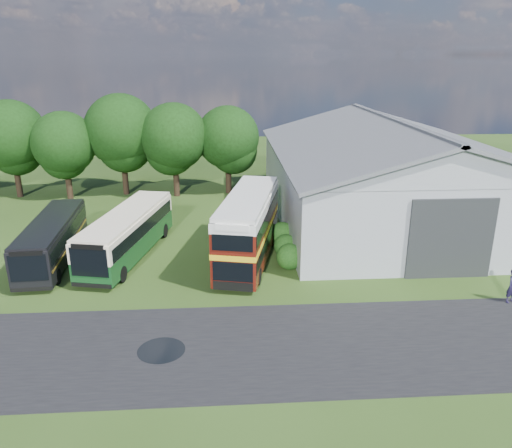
{
  "coord_description": "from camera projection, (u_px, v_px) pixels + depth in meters",
  "views": [
    {
      "loc": [
        1.54,
        -23.09,
        12.92
      ],
      "look_at": [
        3.6,
        8.0,
        2.32
      ],
      "focal_mm": 35.0,
      "sensor_mm": 36.0,
      "label": 1
    }
  ],
  "objects": [
    {
      "name": "puddle",
      "position": [
        161.0,
        351.0,
        22.95
      ],
      "size": [
        2.2,
        2.2,
        0.01
      ],
      "primitive_type": "cylinder",
      "color": "black",
      "rests_on": "ground"
    },
    {
      "name": "visitor_a",
      "position": [
        512.0,
        286.0,
        27.13
      ],
      "size": [
        0.83,
        0.71,
        1.92
      ],
      "primitive_type": "imported",
      "rotation": [
        0.0,
        0.0,
        0.44
      ],
      "color": "#201B3B",
      "rests_on": "ground"
    },
    {
      "name": "ground",
      "position": [
        197.0,
        317.0,
        25.87
      ],
      "size": [
        120.0,
        120.0,
        0.0
      ],
      "primitive_type": "plane",
      "color": "#243C13",
      "rests_on": "ground"
    },
    {
      "name": "shrub_front",
      "position": [
        289.0,
        268.0,
        31.89
      ],
      "size": [
        1.7,
        1.7,
        1.7
      ],
      "primitive_type": "sphere",
      "color": "#194714",
      "rests_on": "ground"
    },
    {
      "name": "bus_dark_single",
      "position": [
        52.0,
        240.0,
        32.46
      ],
      "size": [
        2.96,
        10.35,
        2.82
      ],
      "rotation": [
        0.0,
        0.0,
        0.06
      ],
      "color": "black",
      "rests_on": "ground"
    },
    {
      "name": "bus_green_single",
      "position": [
        128.0,
        233.0,
        33.21
      ],
      "size": [
        4.9,
        11.44,
        3.07
      ],
      "rotation": [
        0.0,
        0.0,
        -0.22
      ],
      "color": "black",
      "rests_on": "ground"
    },
    {
      "name": "asphalt_road",
      "position": [
        259.0,
        347.0,
        23.23
      ],
      "size": [
        60.0,
        8.0,
        0.02
      ],
      "primitive_type": "cube",
      "color": "black",
      "rests_on": "ground"
    },
    {
      "name": "storage_shed",
      "position": [
        389.0,
        168.0,
        40.57
      ],
      "size": [
        18.8,
        24.8,
        8.15
      ],
      "color": "gray",
      "rests_on": "ground"
    },
    {
      "name": "tree_mid",
      "position": [
        121.0,
        130.0,
        46.81
      ],
      "size": [
        6.8,
        6.8,
        9.6
      ],
      "color": "black",
      "rests_on": "ground"
    },
    {
      "name": "bus_maroon_double",
      "position": [
        248.0,
        228.0,
        32.35
      ],
      "size": [
        4.9,
        10.8,
        4.5
      ],
      "rotation": [
        0.0,
        0.0,
        -0.22
      ],
      "color": "black",
      "rests_on": "ground"
    },
    {
      "name": "tree_left_a",
      "position": [
        11.0,
        135.0,
        46.0
      ],
      "size": [
        6.46,
        6.46,
        9.12
      ],
      "color": "black",
      "rests_on": "ground"
    },
    {
      "name": "shrub_mid",
      "position": [
        285.0,
        256.0,
        33.78
      ],
      "size": [
        1.6,
        1.6,
        1.6
      ],
      "primitive_type": "sphere",
      "color": "#194714",
      "rests_on": "ground"
    },
    {
      "name": "shrub_back",
      "position": [
        282.0,
        245.0,
        35.67
      ],
      "size": [
        1.8,
        1.8,
        1.8
      ],
      "primitive_type": "sphere",
      "color": "#194714",
      "rests_on": "ground"
    },
    {
      "name": "tree_right_a",
      "position": [
        174.0,
        137.0,
        46.34
      ],
      "size": [
        6.26,
        6.26,
        8.83
      ],
      "color": "black",
      "rests_on": "ground"
    },
    {
      "name": "tree_left_b",
      "position": [
        64.0,
        143.0,
        45.57
      ],
      "size": [
        5.78,
        5.78,
        8.16
      ],
      "color": "black",
      "rests_on": "ground"
    },
    {
      "name": "tree_right_b",
      "position": [
        228.0,
        138.0,
        47.49
      ],
      "size": [
        5.98,
        5.98,
        8.45
      ],
      "color": "black",
      "rests_on": "ground"
    }
  ]
}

